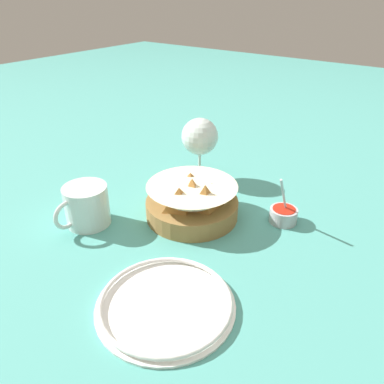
{
  "coord_description": "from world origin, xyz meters",
  "views": [
    {
      "loc": [
        0.58,
        0.45,
        0.45
      ],
      "look_at": [
        0.02,
        0.03,
        0.06
      ],
      "focal_mm": 35.0,
      "sensor_mm": 36.0,
      "label": 1
    }
  ],
  "objects_px": {
    "side_plate": "(166,303)",
    "wine_glass": "(200,138)",
    "sauce_cup": "(283,214)",
    "beer_mug": "(87,207)",
    "food_basket": "(193,201)"
  },
  "relations": [
    {
      "from": "side_plate",
      "to": "wine_glass",
      "type": "bearing_deg",
      "value": -151.09
    },
    {
      "from": "wine_glass",
      "to": "side_plate",
      "type": "height_order",
      "value": "wine_glass"
    },
    {
      "from": "sauce_cup",
      "to": "beer_mug",
      "type": "bearing_deg",
      "value": -52.56
    },
    {
      "from": "sauce_cup",
      "to": "food_basket",
      "type": "bearing_deg",
      "value": -59.95
    },
    {
      "from": "sauce_cup",
      "to": "side_plate",
      "type": "distance_m",
      "value": 0.34
    },
    {
      "from": "beer_mug",
      "to": "side_plate",
      "type": "xyz_separation_m",
      "value": [
        0.08,
        0.29,
        -0.03
      ]
    },
    {
      "from": "sauce_cup",
      "to": "wine_glass",
      "type": "height_order",
      "value": "wine_glass"
    },
    {
      "from": "food_basket",
      "to": "wine_glass",
      "type": "distance_m",
      "value": 0.2
    },
    {
      "from": "food_basket",
      "to": "side_plate",
      "type": "bearing_deg",
      "value": 27.45
    },
    {
      "from": "food_basket",
      "to": "sauce_cup",
      "type": "bearing_deg",
      "value": 120.05
    },
    {
      "from": "wine_glass",
      "to": "beer_mug",
      "type": "distance_m",
      "value": 0.33
    },
    {
      "from": "sauce_cup",
      "to": "side_plate",
      "type": "height_order",
      "value": "sauce_cup"
    },
    {
      "from": "sauce_cup",
      "to": "beer_mug",
      "type": "height_order",
      "value": "sauce_cup"
    },
    {
      "from": "wine_glass",
      "to": "side_plate",
      "type": "relative_size",
      "value": 0.72
    },
    {
      "from": "beer_mug",
      "to": "side_plate",
      "type": "bearing_deg",
      "value": 73.7
    }
  ]
}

